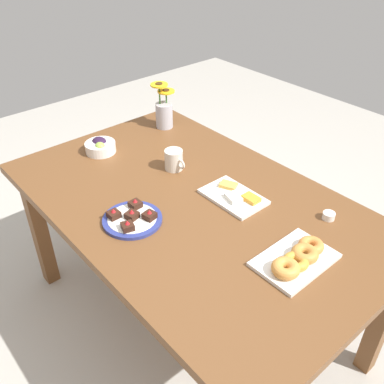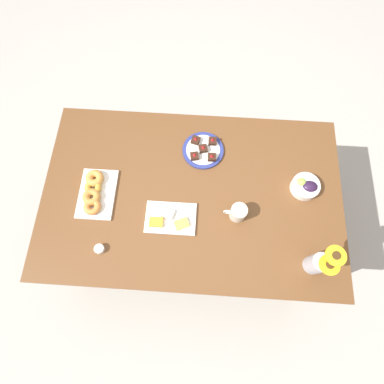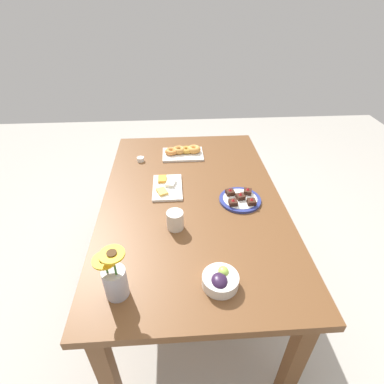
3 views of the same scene
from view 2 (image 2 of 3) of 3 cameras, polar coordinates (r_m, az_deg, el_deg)
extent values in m
plane|color=#B7B2A8|center=(2.30, 0.00, -6.68)|extent=(6.00, 6.00, 0.00)
cube|color=brown|center=(1.61, 0.00, -0.73)|extent=(1.60, 1.00, 0.04)
cube|color=brown|center=(2.23, 19.64, 5.22)|extent=(0.07, 0.07, 0.70)
cube|color=brown|center=(2.25, -18.07, 7.38)|extent=(0.07, 0.07, 0.70)
cube|color=brown|center=(2.02, 21.02, -16.86)|extent=(0.07, 0.07, 0.70)
cube|color=brown|center=(2.04, -22.14, -14.14)|extent=(0.07, 0.07, 0.70)
cylinder|color=beige|center=(1.53, 8.80, -3.89)|extent=(0.08, 0.08, 0.09)
cylinder|color=brown|center=(1.49, 9.02, -3.45)|extent=(0.07, 0.07, 0.00)
torus|color=beige|center=(1.53, 6.80, -3.79)|extent=(0.05, 0.01, 0.05)
cylinder|color=white|center=(1.69, 20.70, 0.98)|extent=(0.15, 0.15, 0.05)
ellipsoid|color=#2D1938|center=(1.68, 21.54, 0.95)|extent=(0.08, 0.07, 0.04)
ellipsoid|color=#9EC14C|center=(1.67, 20.10, 1.80)|extent=(0.05, 0.04, 0.04)
cube|color=white|center=(1.55, -4.09, -4.98)|extent=(0.26, 0.17, 0.01)
cube|color=#EFB74C|center=(1.53, -1.98, -6.07)|extent=(0.08, 0.07, 0.01)
cube|color=white|center=(1.54, -4.81, -4.05)|extent=(0.08, 0.07, 0.02)
cube|color=orange|center=(1.54, -6.84, -5.72)|extent=(0.07, 0.05, 0.02)
cube|color=white|center=(1.67, -17.61, -0.37)|extent=(0.19, 0.28, 0.01)
torus|color=gold|center=(1.67, -18.05, 2.52)|extent=(0.12, 0.12, 0.04)
torus|color=gold|center=(1.66, -18.33, 0.80)|extent=(0.10, 0.10, 0.03)
torus|color=#C8843B|center=(1.64, -18.58, -0.89)|extent=(0.13, 0.13, 0.04)
torus|color=orange|center=(1.62, -18.46, -2.68)|extent=(0.12, 0.12, 0.03)
cylinder|color=white|center=(1.58, -17.22, -10.32)|extent=(0.05, 0.05, 0.03)
cylinder|color=#C68923|center=(1.57, -17.32, -10.26)|extent=(0.04, 0.04, 0.01)
cylinder|color=navy|center=(1.69, 2.11, 7.93)|extent=(0.23, 0.23, 0.01)
cylinder|color=white|center=(1.69, 2.11, 7.96)|extent=(0.19, 0.19, 0.01)
cube|color=#381E14|center=(1.65, 3.79, 6.63)|extent=(0.05, 0.05, 0.02)
cone|color=red|center=(1.64, 3.83, 6.93)|extent=(0.02, 0.02, 0.01)
cube|color=#381E14|center=(1.65, 0.31, 6.85)|extent=(0.05, 0.05, 0.02)
cone|color=red|center=(1.64, 0.31, 7.15)|extent=(0.02, 0.02, 0.01)
cube|color=#381E14|center=(1.70, 3.93, 9.64)|extent=(0.04, 0.04, 0.02)
cone|color=red|center=(1.69, 3.97, 9.96)|extent=(0.02, 0.02, 0.01)
cube|color=#381E14|center=(1.70, 0.52, 9.84)|extent=(0.05, 0.05, 0.02)
cone|color=red|center=(1.68, 0.52, 10.17)|extent=(0.02, 0.02, 0.01)
cube|color=#381E14|center=(1.68, 2.14, 8.27)|extent=(0.05, 0.05, 0.02)
cone|color=red|center=(1.66, 2.16, 8.58)|extent=(0.02, 0.02, 0.01)
cylinder|color=#B2B2BC|center=(1.56, 22.67, -12.48)|extent=(0.09, 0.09, 0.13)
cylinder|color=#3D702D|center=(1.46, 24.84, -11.24)|extent=(0.01, 0.01, 0.10)
cylinder|color=yellow|center=(1.41, 25.71, -10.87)|extent=(0.09, 0.09, 0.01)
cylinder|color=#472D14|center=(1.41, 25.82, -10.82)|extent=(0.04, 0.04, 0.01)
cylinder|color=#3D702D|center=(1.47, 24.20, -12.69)|extent=(0.01, 0.01, 0.06)
cylinder|color=yellow|center=(1.44, 24.73, -12.49)|extent=(0.09, 0.09, 0.01)
cylinder|color=#472D14|center=(1.43, 24.83, -12.45)|extent=(0.04, 0.04, 0.01)
camera|label=1|loc=(1.90, -46.50, 42.38)|focal=40.00mm
camera|label=3|loc=(1.48, 66.27, 6.55)|focal=28.00mm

